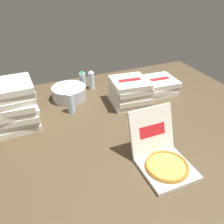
# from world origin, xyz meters

# --- Properties ---
(ground_plane) EXTENTS (3.20, 2.40, 0.02)m
(ground_plane) POSITION_xyz_m (0.00, 0.00, -0.01)
(ground_plane) COLOR #4C3D28
(open_pizza_box) EXTENTS (0.34, 0.47, 0.36)m
(open_pizza_box) POSITION_xyz_m (0.20, -0.47, 0.08)
(open_pizza_box) COLOR silver
(open_pizza_box) RESTS_ON ground_plane
(pizza_stack_right_near) EXTENTS (0.39, 0.38, 0.26)m
(pizza_stack_right_near) POSITION_xyz_m (0.38, 0.40, 0.13)
(pizza_stack_right_near) COLOR silver
(pizza_stack_right_near) RESTS_ON ground_plane
(pizza_stack_right_mid) EXTENTS (0.37, 0.36, 0.16)m
(pizza_stack_right_mid) POSITION_xyz_m (0.78, 0.49, 0.08)
(pizza_stack_right_mid) COLOR silver
(pizza_stack_right_mid) RESTS_ON ground_plane
(pizza_stack_left_mid) EXTENTS (0.38, 0.38, 0.41)m
(pizza_stack_left_mid) POSITION_xyz_m (-0.70, 0.43, 0.20)
(pizza_stack_left_mid) COLOR silver
(pizza_stack_left_mid) RESTS_ON ground_plane
(ice_bucket) EXTENTS (0.35, 0.35, 0.13)m
(ice_bucket) POSITION_xyz_m (-0.16, 0.73, 0.07)
(ice_bucket) COLOR #B7BABF
(ice_bucket) RESTS_ON ground_plane
(water_bottle_0) EXTENTS (0.07, 0.07, 0.21)m
(water_bottle_0) POSITION_xyz_m (0.04, 0.89, 0.10)
(water_bottle_0) COLOR silver
(water_bottle_0) RESTS_ON ground_plane
(water_bottle_1) EXTENTS (0.07, 0.07, 0.21)m
(water_bottle_1) POSITION_xyz_m (-0.21, 0.46, 0.10)
(water_bottle_1) COLOR silver
(water_bottle_1) RESTS_ON ground_plane
(water_bottle_2) EXTENTS (0.07, 0.07, 0.21)m
(water_bottle_2) POSITION_xyz_m (0.13, 0.86, 0.10)
(water_bottle_2) COLOR silver
(water_bottle_2) RESTS_ON ground_plane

